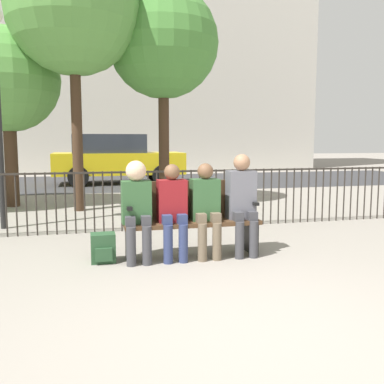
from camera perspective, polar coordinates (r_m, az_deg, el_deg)
name	(u,v)px	position (r m, az deg, el deg)	size (l,w,h in m)	color
ground_plane	(265,337)	(3.32, 9.71, -18.51)	(80.00, 80.00, 0.00)	gray
park_bench	(190,216)	(5.29, -0.20, -3.22)	(1.66, 0.45, 0.92)	#4C331E
seated_person_0	(137,204)	(5.02, -7.38, -1.62)	(0.34, 0.39, 1.19)	#3D3D42
seated_person_1	(173,207)	(5.08, -2.59, -1.98)	(0.34, 0.39, 1.14)	navy
seated_person_2	(206,205)	(5.18, 1.87, -1.77)	(0.34, 0.39, 1.15)	brown
seated_person_3	(242,199)	(5.32, 6.69, -0.95)	(0.34, 0.39, 1.25)	#3D3D42
backpack	(103,248)	(5.15, -11.76, -7.33)	(0.28, 0.26, 0.34)	#284C2D
fence_railing	(166,195)	(6.84, -3.51, -0.35)	(9.01, 0.03, 0.95)	#2D2823
tree_0	(7,81)	(10.04, -23.41, 13.45)	(2.18, 2.18, 3.78)	#422D1E
tree_2	(163,43)	(9.82, -3.87, 19.15)	(2.41, 2.41, 4.73)	#422D1E
tree_3	(73,8)	(9.26, -15.57, 22.52)	(2.58, 2.58, 5.26)	#422D1E
street_surface	(125,182)	(14.86, -8.98, 1.33)	(24.00, 6.00, 0.01)	#333335
parked_car_0	(116,158)	(14.38, -10.09, 4.48)	(4.20, 1.94, 1.62)	yellow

